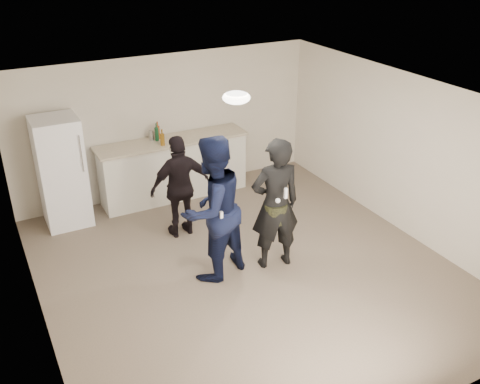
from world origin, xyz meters
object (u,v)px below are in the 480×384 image
counter (174,169)px  woman (275,204)px  shaker (151,135)px  spectator (181,187)px  man (212,209)px  fridge (61,172)px

counter → woman: bearing=-80.5°
shaker → counter: bearing=-24.9°
shaker → woman: bearing=-74.8°
shaker → spectator: bearing=-92.5°
man → fridge: bearing=-77.3°
counter → man: man is taller
shaker → woman: woman is taller
fridge → counter: bearing=2.1°
woman → spectator: bearing=-50.2°
fridge → woman: (2.38, -2.64, 0.07)m
fridge → woman: bearing=-48.0°
man → spectator: (0.03, 1.23, -0.20)m
fridge → man: 2.89m
shaker → spectator: size_ratio=0.10×
counter → spectator: (-0.39, -1.30, 0.30)m
counter → man: bearing=-99.4°
shaker → spectator: 1.49m
counter → man: (-0.42, -2.53, 0.50)m
fridge → man: size_ratio=0.88×
counter → fridge: bearing=-177.9°
counter → shaker: size_ratio=15.29×
woman → spectator: woman is taller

